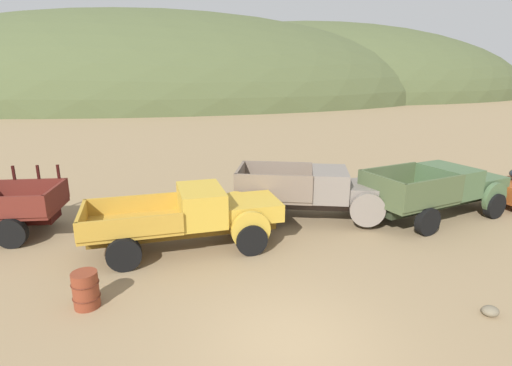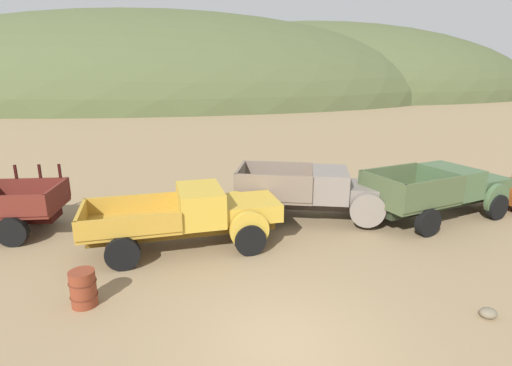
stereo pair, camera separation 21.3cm
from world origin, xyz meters
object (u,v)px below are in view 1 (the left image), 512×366
at_px(truck_primer_gray, 324,192).
at_px(oil_drum_foreground, 86,290).
at_px(truck_faded_yellow, 199,216).
at_px(truck_weathered_green, 444,189).

relative_size(truck_primer_gray, oil_drum_foreground, 6.79).
height_order(truck_faded_yellow, truck_primer_gray, truck_primer_gray).
bearing_deg(truck_faded_yellow, truck_weathered_green, 1.69).
xyz_separation_m(truck_faded_yellow, truck_weathered_green, (9.24, 1.50, 0.02)).
xyz_separation_m(truck_primer_gray, truck_weathered_green, (4.65, -0.27, -0.01)).
bearing_deg(truck_weathered_green, oil_drum_foreground, -177.69).
bearing_deg(truck_primer_gray, truck_weathered_green, 11.51).
height_order(truck_faded_yellow, truck_weathered_green, truck_weathered_green).
bearing_deg(truck_weathered_green, truck_faded_yellow, 170.43).
height_order(truck_primer_gray, oil_drum_foreground, truck_primer_gray).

